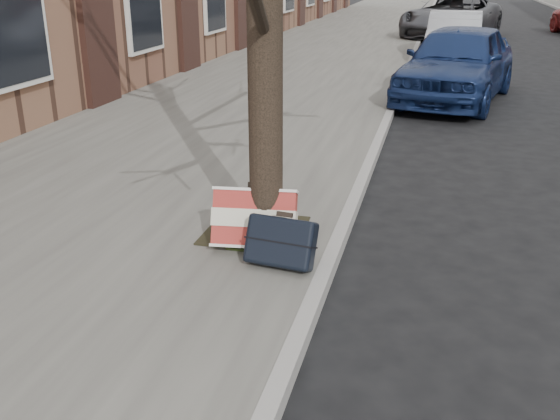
% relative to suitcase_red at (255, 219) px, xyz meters
% --- Properties ---
extents(ground, '(120.00, 120.00, 0.00)m').
position_rel_suitcase_red_xyz_m(ground, '(1.90, -0.85, -0.39)').
color(ground, black).
rests_on(ground, ground).
extents(near_sidewalk, '(5.00, 70.00, 0.12)m').
position_rel_suitcase_red_xyz_m(near_sidewalk, '(-1.80, 14.15, -0.33)').
color(near_sidewalk, slate).
rests_on(near_sidewalk, ground).
extents(dirt_patch, '(0.85, 0.85, 0.02)m').
position_rel_suitcase_red_xyz_m(dirt_patch, '(-0.10, 0.35, -0.26)').
color(dirt_patch, black).
rests_on(dirt_patch, near_sidewalk).
extents(suitcase_red, '(0.73, 0.46, 0.53)m').
position_rel_suitcase_red_xyz_m(suitcase_red, '(0.00, 0.00, 0.00)').
color(suitcase_red, maroon).
rests_on(suitcase_red, near_sidewalk).
extents(suitcase_navy, '(0.59, 0.39, 0.43)m').
position_rel_suitcase_red_xyz_m(suitcase_navy, '(0.30, -0.28, -0.05)').
color(suitcase_navy, black).
rests_on(suitcase_navy, near_sidewalk).
extents(car_near_front, '(2.49, 4.38, 1.40)m').
position_rel_suitcase_red_xyz_m(car_near_front, '(1.69, 7.47, 0.32)').
color(car_near_front, navy).
rests_on(car_near_front, ground).
extents(car_near_mid, '(1.41, 3.85, 1.26)m').
position_rel_suitcase_red_xyz_m(car_near_mid, '(1.66, 12.86, 0.24)').
color(car_near_mid, '#A7A9AD').
rests_on(car_near_mid, ground).
extents(car_near_back, '(3.80, 5.76, 1.47)m').
position_rel_suitcase_red_xyz_m(car_near_back, '(1.63, 18.65, 0.35)').
color(car_near_back, '#3C3D41').
rests_on(car_near_back, ground).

